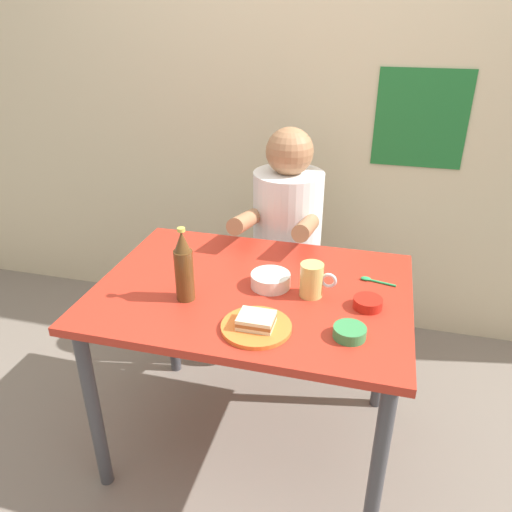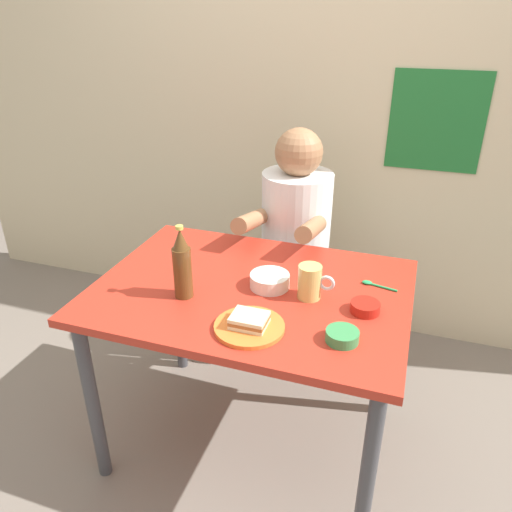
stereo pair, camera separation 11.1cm
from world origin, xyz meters
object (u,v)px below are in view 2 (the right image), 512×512
object	(u,v)px
stool	(292,294)
sambal_bowl_red	(365,307)
plate_orange	(249,327)
dining_table	(252,309)
sandwich	(249,320)
person_seated	(295,217)
beer_mug	(311,281)
beer_bottle	(182,265)

from	to	relation	value
stool	sambal_bowl_red	xyz separation A→B (m)	(0.41, -0.66, 0.41)
plate_orange	sambal_bowl_red	distance (m)	0.39
dining_table	sambal_bowl_red	world-z (taller)	sambal_bowl_red
sandwich	sambal_bowl_red	xyz separation A→B (m)	(0.33, 0.21, -0.01)
person_seated	plate_orange	distance (m)	0.86
stool	sambal_bowl_red	bearing A→B (deg)	-58.38
beer_mug	beer_bottle	xyz separation A→B (m)	(-0.41, -0.13, 0.06)
person_seated	sandwich	world-z (taller)	person_seated
beer_bottle	sambal_bowl_red	xyz separation A→B (m)	(0.60, 0.10, -0.10)
dining_table	stool	world-z (taller)	dining_table
plate_orange	beer_mug	size ratio (longest dim) A/B	1.75
sandwich	beer_mug	distance (m)	0.28
stool	sandwich	bearing A→B (deg)	-84.65
stool	beer_bottle	xyz separation A→B (m)	(-0.20, -0.76, 0.51)
stool	sambal_bowl_red	size ratio (longest dim) A/B	4.69
plate_orange	stool	bearing A→B (deg)	95.35
sandwich	sambal_bowl_red	bearing A→B (deg)	32.90
beer_mug	sambal_bowl_red	distance (m)	0.20
sambal_bowl_red	sandwich	bearing A→B (deg)	-147.10
dining_table	person_seated	size ratio (longest dim) A/B	1.53
person_seated	beer_bottle	size ratio (longest dim) A/B	2.75
sandwich	beer_bottle	xyz separation A→B (m)	(-0.28, 0.11, 0.09)
plate_orange	beer_mug	xyz separation A→B (m)	(0.13, 0.25, 0.05)
beer_bottle	stool	bearing A→B (deg)	75.55
stool	person_seated	world-z (taller)	person_seated
plate_orange	dining_table	bearing A→B (deg)	107.66
sandwich	beer_bottle	size ratio (longest dim) A/B	0.42
plate_orange	sambal_bowl_red	world-z (taller)	sambal_bowl_red
stool	beer_mug	size ratio (longest dim) A/B	3.57
beer_bottle	sambal_bowl_red	bearing A→B (deg)	9.17
dining_table	beer_bottle	bearing A→B (deg)	-147.45
person_seated	plate_orange	size ratio (longest dim) A/B	3.27
sandwich	beer_mug	size ratio (longest dim) A/B	0.87
person_seated	plate_orange	world-z (taller)	person_seated
dining_table	sambal_bowl_red	bearing A→B (deg)	-4.35
beer_bottle	plate_orange	bearing A→B (deg)	-22.22
plate_orange	beer_bottle	world-z (taller)	beer_bottle
person_seated	beer_mug	bearing A→B (deg)	-70.67
beer_bottle	sambal_bowl_red	distance (m)	0.62
beer_mug	dining_table	bearing A→B (deg)	-178.78
plate_orange	beer_bottle	bearing A→B (deg)	157.78
plate_orange	sambal_bowl_red	size ratio (longest dim) A/B	2.29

